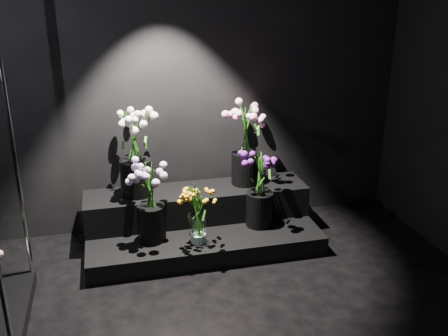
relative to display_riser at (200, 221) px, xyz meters
name	(u,v)px	position (x,y,z in m)	size (l,w,h in m)	color
wall_back	(189,78)	(0.00, 0.40, 1.22)	(4.00, 4.00, 0.00)	black
display_riser	(200,221)	(0.00, 0.00, 0.00)	(2.00, 0.89, 0.44)	black
bouquet_orange_bells	(198,213)	(-0.08, -0.35, 0.25)	(0.30, 0.30, 0.52)	white
bouquet_lilac	(150,196)	(-0.45, -0.21, 0.38)	(0.41, 0.41, 0.68)	black
bouquet_purple	(260,187)	(0.50, -0.16, 0.35)	(0.34, 0.34, 0.67)	black
bouquet_cream_roses	(135,150)	(-0.53, 0.14, 0.67)	(0.45, 0.45, 0.75)	black
bouquet_pink_roses	(246,140)	(0.46, 0.16, 0.68)	(0.42, 0.42, 0.73)	black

